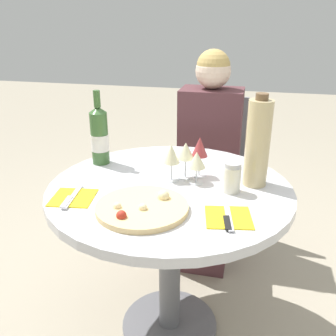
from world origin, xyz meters
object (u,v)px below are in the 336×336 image
object	(u,v)px
seated_diner	(207,168)
wine_bottle	(100,136)
pizza_large	(142,207)
chair_behind_diner	(210,174)
tall_carafe	(258,143)
dining_table	(170,216)

from	to	relation	value
seated_diner	wine_bottle	xyz separation A→B (m)	(-0.42, -0.50, 0.31)
pizza_large	chair_behind_diner	bearing A→B (deg)	83.91
tall_carafe	chair_behind_diner	bearing A→B (deg)	109.62
pizza_large	tall_carafe	world-z (taller)	tall_carafe
chair_behind_diner	pizza_large	size ratio (longest dim) A/B	2.80
dining_table	tall_carafe	world-z (taller)	tall_carafe
pizza_large	tall_carafe	xyz separation A→B (m)	(0.37, 0.31, 0.16)
chair_behind_diner	pizza_large	world-z (taller)	chair_behind_diner
seated_diner	pizza_large	distance (m)	0.91
dining_table	tall_carafe	bearing A→B (deg)	15.87
chair_behind_diner	seated_diner	bearing A→B (deg)	90.00
seated_diner	tall_carafe	size ratio (longest dim) A/B	3.29
dining_table	wine_bottle	size ratio (longest dim) A/B	2.92
dining_table	tall_carafe	xyz separation A→B (m)	(0.32, 0.09, 0.31)
chair_behind_diner	tall_carafe	world-z (taller)	tall_carafe
wine_bottle	tall_carafe	size ratio (longest dim) A/B	0.91
seated_diner	chair_behind_diner	bearing A→B (deg)	-90.00
wine_bottle	seated_diner	bearing A→B (deg)	49.84
wine_bottle	chair_behind_diner	bearing A→B (deg)	56.88
pizza_large	wine_bottle	world-z (taller)	wine_bottle
seated_diner	dining_table	bearing A→B (deg)	84.51
dining_table	pizza_large	distance (m)	0.27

